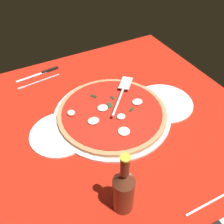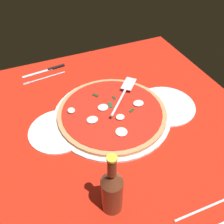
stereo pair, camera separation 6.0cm
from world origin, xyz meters
TOP-DOWN VIEW (x-y plane):
  - ground_plane at (0.00, 0.00)cm, footprint 109.51×109.51cm
  - pizza_pan at (2.66, 4.86)cm, footprint 45.61×45.61cm
  - dinner_plate_left at (-18.62, 4.94)cm, footprint 22.22×22.22cm
  - dinner_plate_right at (24.84, 1.46)cm, footprint 24.17×24.17cm
  - pizza at (2.59, 4.81)cm, footprint 42.31×42.31cm
  - pizza_server at (9.98, 10.50)cm, footprint 19.69×20.70cm
  - place_setting_near at (10.42, -43.69)cm, footprint 21.39×13.22cm
  - place_setting_far at (-14.95, 42.87)cm, footprint 21.40×14.21cm
  - beer_bottle at (-12.03, -29.44)cm, footprint 6.05×6.05cm

SIDE VIEW (x-z plane):
  - ground_plane at x=0.00cm, z-range -0.80..0.00cm
  - place_setting_near at x=10.42cm, z-range -0.35..1.05cm
  - place_setting_far at x=-14.95cm, z-range -0.34..1.06cm
  - dinner_plate_left at x=-18.62cm, z-range 0.00..1.00cm
  - dinner_plate_right at x=24.84cm, z-range 0.00..1.00cm
  - pizza_pan at x=2.66cm, z-range 0.00..1.26cm
  - pizza at x=2.59cm, z-range 0.59..3.64cm
  - pizza_server at x=9.98cm, z-range 4.17..5.17cm
  - beer_bottle at x=-12.03cm, z-range -2.67..20.42cm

